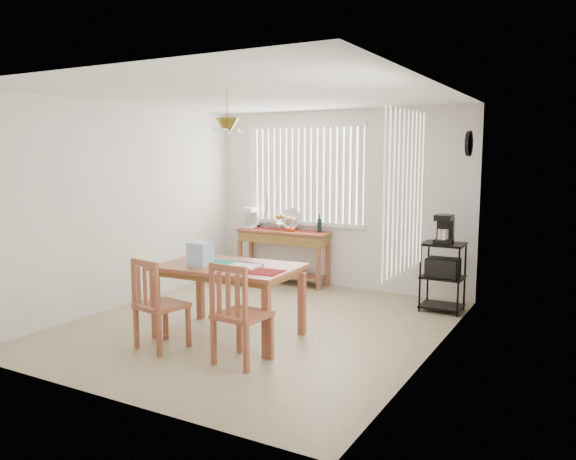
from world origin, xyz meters
The scene contains 10 objects.
ground centered at (0.00, 0.00, -0.01)m, with size 4.00×4.50×0.01m, color tan.
room_shell centered at (0.00, 0.02, 1.69)m, with size 4.20×4.70×2.70m.
sideboard centered at (-0.80, 2.03, 0.61)m, with size 1.45×0.41×0.82m.
sideboard_items centered at (-1.06, 2.04, 0.95)m, with size 1.38×0.34×0.63m.
wire_cart centered at (1.70, 1.66, 0.52)m, with size 0.51×0.41×0.86m.
cart_items centered at (1.70, 1.66, 1.03)m, with size 0.20×0.24×0.36m.
dining_table centered at (-0.05, -0.47, 0.69)m, with size 1.51×1.01×0.78m.
table_items centered at (-0.18, -0.61, 0.88)m, with size 1.14×0.51×0.25m.
chair_left centered at (-0.44, -1.15, 0.46)m, with size 0.50×0.50×0.93m.
chair_right centered at (0.50, -1.10, 0.47)m, with size 0.48×0.48×0.97m.
Camera 1 is at (3.36, -5.29, 1.93)m, focal length 35.00 mm.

